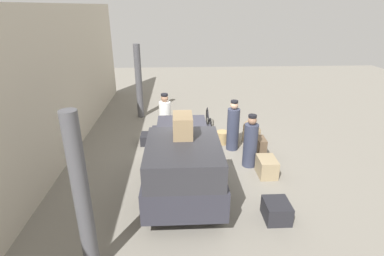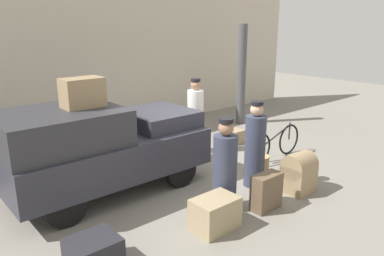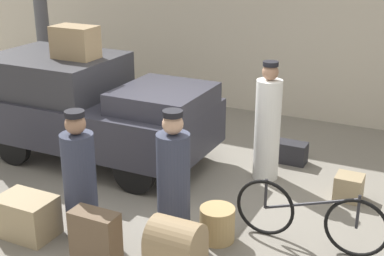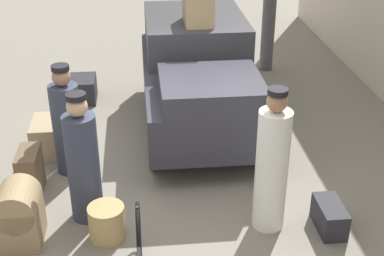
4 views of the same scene
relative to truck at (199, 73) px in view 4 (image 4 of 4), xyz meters
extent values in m
plane|color=gray|center=(1.77, -0.52, -0.91)|extent=(30.00, 30.00, 0.00)
cylinder|color=black|center=(1.28, 0.81, -0.58)|extent=(0.67, 0.12, 0.67)
cylinder|color=black|center=(1.28, -0.81, -0.58)|extent=(0.67, 0.12, 0.67)
cylinder|color=black|center=(-1.01, 0.81, -0.58)|extent=(0.67, 0.12, 0.67)
cylinder|color=black|center=(-1.01, -0.81, -0.58)|extent=(0.67, 0.12, 0.67)
cube|color=#2D2D38|center=(0.14, 0.00, -0.21)|extent=(3.69, 1.78, 0.70)
cube|color=#2D2D33|center=(-0.69, 0.00, 0.45)|extent=(2.03, 1.63, 0.61)
cube|color=#2D2D38|center=(1.34, 0.00, 0.30)|extent=(1.29, 1.38, 0.31)
torus|color=black|center=(3.33, -1.05, -0.54)|extent=(0.74, 0.04, 0.74)
cylinder|color=#232328|center=(3.87, -1.05, -0.36)|extent=(1.10, 0.04, 0.40)
cylinder|color=#232328|center=(3.33, -1.05, -0.35)|extent=(0.04, 0.04, 0.38)
cylinder|color=tan|center=(2.85, -1.42, -0.70)|extent=(0.43, 0.43, 0.43)
cylinder|color=#33384C|center=(2.39, -1.68, -0.22)|extent=(0.40, 0.40, 1.40)
sphere|color=tan|center=(2.39, -1.68, 0.61)|extent=(0.25, 0.25, 0.25)
cylinder|color=black|center=(2.39, -1.68, 0.73)|extent=(0.23, 0.23, 0.07)
cylinder|color=#33384C|center=(1.27, -1.99, -0.26)|extent=(0.40, 0.40, 1.31)
sphere|color=#936B51|center=(1.27, -1.99, 0.52)|extent=(0.25, 0.25, 0.25)
cylinder|color=black|center=(1.27, -1.99, 0.65)|extent=(0.24, 0.24, 0.07)
cylinder|color=white|center=(2.80, 0.53, -0.14)|extent=(0.39, 0.39, 1.54)
sphere|color=#936B51|center=(2.80, 0.53, 0.75)|extent=(0.24, 0.24, 0.24)
cylinder|color=black|center=(2.80, 0.53, 0.87)|extent=(0.23, 0.23, 0.07)
cube|color=#937A56|center=(2.81, -2.41, -0.65)|extent=(0.54, 0.48, 0.52)
cylinder|color=#937A56|center=(2.81, -2.41, -0.39)|extent=(0.54, 0.48, 0.48)
cube|color=#9E8966|center=(0.70, -2.35, -0.66)|extent=(0.70, 0.49, 0.51)
cube|color=brown|center=(1.80, -2.46, -0.60)|extent=(0.56, 0.27, 0.63)
cube|color=#232328|center=(2.96, 1.24, -0.74)|extent=(0.58, 0.29, 0.34)
cube|color=#232328|center=(-1.17, -2.04, -0.70)|extent=(0.63, 0.55, 0.43)
cube|color=#937A56|center=(-0.23, 0.00, 1.01)|extent=(0.69, 0.44, 0.51)
camera|label=1|loc=(-6.52, 0.11, 3.52)|focal=28.00mm
camera|label=2|loc=(-2.93, -6.04, 2.17)|focal=35.00mm
camera|label=3|loc=(5.08, -6.66, 2.65)|focal=50.00mm
camera|label=4|loc=(7.98, -0.95, 3.18)|focal=50.00mm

